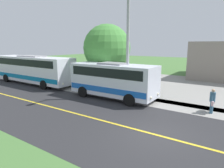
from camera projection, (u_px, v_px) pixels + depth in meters
The scene contains 9 objects.
ground_plane at pixel (155, 135), 9.66m from camera, with size 120.00×120.00×0.00m, color #477238.
road_surface at pixel (155, 135), 9.66m from camera, with size 8.00×100.00×0.01m, color #28282B.
sidewalk at pixel (183, 107), 13.89m from camera, with size 2.40×100.00×0.01m, color gray.
road_centre_line at pixel (155, 135), 9.66m from camera, with size 0.16×100.00×0.00m, color gold.
shuttle_bus_front at pixel (113, 79), 16.05m from camera, with size 2.68×7.30×2.90m.
transit_bus_rear at pixel (33, 68), 21.98m from camera, with size 2.72×11.26×3.13m.
pedestrian_with_bags at pixel (212, 100), 12.55m from camera, with size 0.72×0.34×1.59m.
street_light_pole at pixel (127, 42), 15.18m from camera, with size 1.97×0.24×8.23m.
tree_curbside at pixel (107, 48), 19.37m from camera, with size 4.62×4.62×6.31m.
Camera 1 is at (8.63, 3.26, 4.36)m, focal length 31.62 mm.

